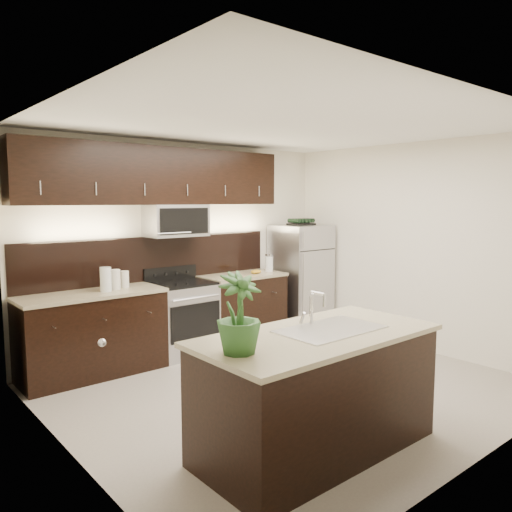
% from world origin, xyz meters
% --- Properties ---
extents(ground, '(4.50, 4.50, 0.00)m').
position_xyz_m(ground, '(0.00, 0.00, 0.00)').
color(ground, gray).
rests_on(ground, ground).
extents(room_walls, '(4.52, 4.02, 2.71)m').
position_xyz_m(room_walls, '(-0.11, -0.04, 1.70)').
color(room_walls, beige).
rests_on(room_walls, ground).
extents(counter_run, '(3.51, 0.65, 0.94)m').
position_xyz_m(counter_run, '(-0.46, 1.69, 0.47)').
color(counter_run, black).
rests_on(counter_run, ground).
extents(upper_fixtures, '(3.49, 0.40, 1.66)m').
position_xyz_m(upper_fixtures, '(-0.43, 1.84, 2.14)').
color(upper_fixtures, black).
rests_on(upper_fixtures, counter_run).
extents(island, '(1.96, 0.96, 0.94)m').
position_xyz_m(island, '(-0.74, -1.09, 0.47)').
color(island, black).
rests_on(island, ground).
extents(sink_faucet, '(0.84, 0.50, 0.28)m').
position_xyz_m(sink_faucet, '(-0.59, -1.08, 0.96)').
color(sink_faucet, silver).
rests_on(sink_faucet, island).
extents(refrigerator, '(0.76, 0.69, 1.58)m').
position_xyz_m(refrigerator, '(1.80, 1.63, 0.79)').
color(refrigerator, '#B2B2B7').
rests_on(refrigerator, ground).
extents(wine_rack, '(0.39, 0.24, 0.10)m').
position_xyz_m(wine_rack, '(1.80, 1.63, 1.63)').
color(wine_rack, black).
rests_on(wine_rack, refrigerator).
extents(plant, '(0.31, 0.31, 0.54)m').
position_xyz_m(plant, '(-1.52, -1.10, 1.21)').
color(plant, '#275321').
rests_on(plant, island).
extents(canisters, '(0.39, 0.22, 0.27)m').
position_xyz_m(canisters, '(-1.16, 1.68, 1.06)').
color(canisters, silver).
rests_on(canisters, counter_run).
extents(french_press, '(0.11, 0.11, 0.33)m').
position_xyz_m(french_press, '(1.17, 1.64, 1.06)').
color(french_press, silver).
rests_on(french_press, counter_run).
extents(bananas, '(0.19, 0.16, 0.05)m').
position_xyz_m(bananas, '(0.85, 1.61, 0.97)').
color(bananas, '#C38E1B').
rests_on(bananas, counter_run).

